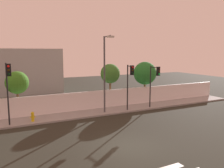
# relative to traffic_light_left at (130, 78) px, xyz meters

# --- Properties ---
(ground_plane) EXTENTS (80.00, 80.00, 0.00)m
(ground_plane) POSITION_rel_traffic_light_left_xyz_m (-4.33, -7.05, -3.41)
(ground_plane) COLOR #26271F
(sidewalk) EXTENTS (36.00, 2.40, 0.15)m
(sidewalk) POSITION_rel_traffic_light_left_xyz_m (-4.33, 1.15, -3.34)
(sidewalk) COLOR gray
(sidewalk) RESTS_ON ground
(perimeter_wall) EXTENTS (36.00, 0.18, 1.80)m
(perimeter_wall) POSITION_rel_traffic_light_left_xyz_m (-4.33, 2.44, -2.36)
(perimeter_wall) COLOR white
(perimeter_wall) RESTS_ON sidewalk
(traffic_light_left) EXTENTS (0.35, 1.15, 4.48)m
(traffic_light_left) POSITION_rel_traffic_light_left_xyz_m (0.00, 0.00, 0.00)
(traffic_light_left) COLOR black
(traffic_light_left) RESTS_ON sidewalk
(traffic_light_center) EXTENTS (0.35, 1.67, 4.91)m
(traffic_light_center) POSITION_rel_traffic_light_left_xyz_m (-10.69, -0.25, 0.32)
(traffic_light_center) COLOR black
(traffic_light_center) RESTS_ON sidewalk
(traffic_light_right) EXTENTS (0.44, 1.28, 4.28)m
(traffic_light_right) POSITION_rel_traffic_light_left_xyz_m (2.86, -0.08, -0.13)
(traffic_light_right) COLOR black
(traffic_light_right) RESTS_ON sidewalk
(street_lamp_curbside) EXTENTS (0.69, 2.17, 7.15)m
(street_lamp_curbside) POSITION_rel_traffic_light_left_xyz_m (-2.42, 0.42, 0.96)
(street_lamp_curbside) COLOR #4C4C51
(street_lamp_curbside) RESTS_ON sidewalk
(fire_hydrant) EXTENTS (0.44, 0.26, 0.82)m
(fire_hydrant) POSITION_rel_traffic_light_left_xyz_m (-8.97, 0.61, -2.83)
(fire_hydrant) COLOR gold
(fire_hydrant) RESTS_ON sidewalk
(roadside_tree_midleft) EXTENTS (2.10, 2.10, 4.14)m
(roadside_tree_midleft) POSITION_rel_traffic_light_left_xyz_m (-9.82, 3.72, -0.35)
(roadside_tree_midleft) COLOR brown
(roadside_tree_midleft) RESTS_ON ground
(roadside_tree_midright) EXTENTS (2.14, 2.14, 4.59)m
(roadside_tree_midright) POSITION_rel_traffic_light_left_xyz_m (-0.31, 3.72, 0.07)
(roadside_tree_midright) COLOR brown
(roadside_tree_midright) RESTS_ON ground
(roadside_tree_rightmost) EXTENTS (2.72, 2.72, 4.73)m
(roadside_tree_rightmost) POSITION_rel_traffic_light_left_xyz_m (4.27, 3.72, -0.06)
(roadside_tree_rightmost) COLOR brown
(roadside_tree_rightmost) RESTS_ON ground
(low_building_distant) EXTENTS (12.99, 6.00, 6.30)m
(low_building_distant) POSITION_rel_traffic_light_left_xyz_m (-9.49, 16.44, -0.26)
(low_building_distant) COLOR #9B9B9B
(low_building_distant) RESTS_ON ground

